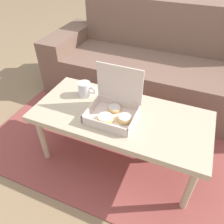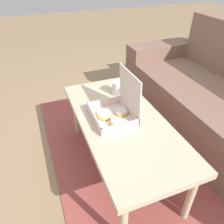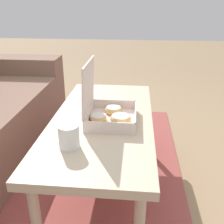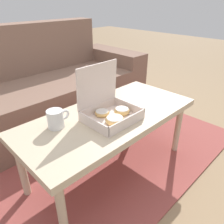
{
  "view_description": "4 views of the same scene",
  "coord_description": "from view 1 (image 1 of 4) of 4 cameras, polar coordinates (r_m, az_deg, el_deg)",
  "views": [
    {
      "loc": [
        0.37,
        -1.17,
        1.37
      ],
      "look_at": [
        -0.04,
        -0.21,
        0.5
      ],
      "focal_mm": 35.0,
      "sensor_mm": 36.0,
      "label": 1
    },
    {
      "loc": [
        1.04,
        -0.63,
        1.31
      ],
      "look_at": [
        -0.04,
        -0.21,
        0.5
      ],
      "focal_mm": 35.0,
      "sensor_mm": 36.0,
      "label": 2
    },
    {
      "loc": [
        -1.28,
        -0.33,
        1.04
      ],
      "look_at": [
        -0.04,
        -0.21,
        0.5
      ],
      "focal_mm": 42.0,
      "sensor_mm": 36.0,
      "label": 3
    },
    {
      "loc": [
        -0.83,
        -1.0,
        1.09
      ],
      "look_at": [
        -0.04,
        -0.21,
        0.5
      ],
      "focal_mm": 35.0,
      "sensor_mm": 36.0,
      "label": 4
    }
  ],
  "objects": [
    {
      "name": "ground_plane",
      "position": [
        1.84,
        3.64,
        -8.34
      ],
      "size": [
        12.0,
        12.0,
        0.0
      ],
      "primitive_type": "plane",
      "color": "#937756"
    },
    {
      "name": "area_rug",
      "position": [
        2.04,
        6.52,
        -2.4
      ],
      "size": [
        2.24,
        1.87,
        0.01
      ],
      "primitive_type": "cube",
      "color": "#994742",
      "rests_on": "ground_plane"
    },
    {
      "name": "couch",
      "position": [
        2.27,
        10.97,
        11.1
      ],
      "size": [
        2.12,
        0.8,
        0.88
      ],
      "color": "#7A5B4C",
      "rests_on": "ground_plane"
    },
    {
      "name": "coffee_table",
      "position": [
        1.45,
        2.19,
        -1.97
      ],
      "size": [
        1.15,
        0.53,
        0.45
      ],
      "color": "#C6B293",
      "rests_on": "ground_plane"
    },
    {
      "name": "pastry_box",
      "position": [
        1.37,
        0.61,
        0.74
      ],
      "size": [
        0.3,
        0.25,
        0.31
      ],
      "color": "silver",
      "rests_on": "coffee_table"
    },
    {
      "name": "coffee_mug",
      "position": [
        1.57,
        -7.07,
        5.96
      ],
      "size": [
        0.14,
        0.09,
        0.1
      ],
      "color": "white",
      "rests_on": "coffee_table"
    }
  ]
}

